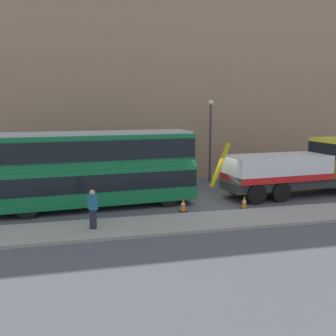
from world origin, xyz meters
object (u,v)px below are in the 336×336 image
Objects in this scene: recovery_tow_truck at (302,167)px; street_lamp at (210,134)px; traffic_cone_near_bus at (183,205)px; traffic_cone_midway at (244,202)px; double_decker_bus at (92,167)px; pedestrian_onlooker at (93,210)px.

street_lamp reaches higher than recovery_tow_truck.
street_lamp is at bearing 60.45° from traffic_cone_near_bus.
traffic_cone_near_bus is (-8.04, -1.89, -1.42)m from recovery_tow_truck.
traffic_cone_midway is 0.12× the size of street_lamp.
double_decker_bus is (-12.52, -0.04, 0.47)m from recovery_tow_truck.
traffic_cone_near_bus is at bearing -119.55° from street_lamp.
double_decker_bus is 1.92× the size of street_lamp.
double_decker_bus reaches higher than pedestrian_onlooker.
recovery_tow_truck reaches higher than traffic_cone_midway.
recovery_tow_truck is at bearing -51.86° from street_lamp.
traffic_cone_near_bus is 1.00× the size of traffic_cone_midway.
double_decker_bus reaches higher than traffic_cone_near_bus.
street_lamp is at bearing 84.50° from traffic_cone_midway.
traffic_cone_near_bus is at bearing -171.32° from recovery_tow_truck.
double_decker_bus is at bearing 55.65° from pedestrian_onlooker.
traffic_cone_near_bus is at bearing 175.36° from traffic_cone_midway.
recovery_tow_truck reaches higher than pedestrian_onlooker.
street_lamp is at bearing 26.92° from double_decker_bus.
traffic_cone_midway is at bearing -160.12° from recovery_tow_truck.
pedestrian_onlooker is at bearing -97.50° from double_decker_bus.
traffic_cone_midway is at bearing -4.64° from traffic_cone_near_bus.
recovery_tow_truck is 0.91× the size of double_decker_bus.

